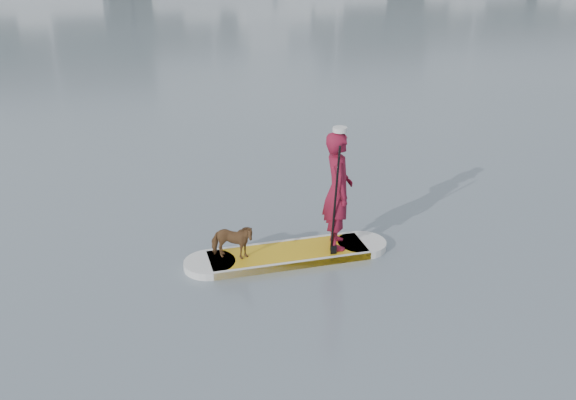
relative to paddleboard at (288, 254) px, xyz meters
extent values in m
plane|color=slate|center=(2.23, -2.15, -0.06)|extent=(140.00, 140.00, 0.00)
cube|color=gold|center=(0.00, 0.00, 0.00)|extent=(2.53, 0.91, 0.12)
cylinder|color=silver|center=(-1.25, -0.05, 0.00)|extent=(0.80, 0.80, 0.12)
cylinder|color=silver|center=(1.25, 0.05, 0.00)|extent=(0.80, 0.80, 0.12)
cube|color=silver|center=(-0.02, 0.37, 0.00)|extent=(2.50, 0.17, 0.12)
cube|color=silver|center=(0.02, -0.37, 0.00)|extent=(2.50, 0.17, 0.12)
imported|color=maroon|center=(0.80, 0.04, 1.01)|extent=(0.55, 0.75, 1.90)
cylinder|color=silver|center=(0.80, 0.04, 1.99)|extent=(0.22, 0.22, 0.07)
imported|color=brown|center=(-0.89, -0.04, 0.35)|extent=(0.76, 0.54, 0.58)
cylinder|color=black|center=(0.67, -0.25, 0.94)|extent=(0.05, 0.30, 1.89)
cube|color=black|center=(0.67, -0.25, 0.04)|extent=(0.10, 0.02, 0.32)
camera|label=1|loc=(-2.00, -8.77, 4.80)|focal=40.00mm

